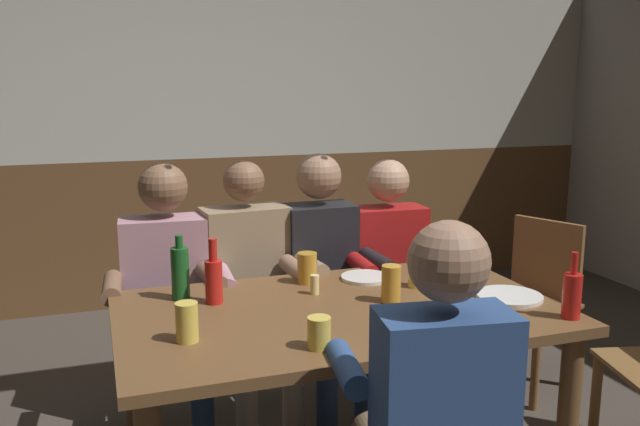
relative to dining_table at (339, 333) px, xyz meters
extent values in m
cube|color=beige|center=(0.00, 2.59, 1.10)|extent=(6.27, 0.12, 1.39)
cube|color=brown|center=(0.00, 2.59, -0.12)|extent=(6.27, 0.12, 1.06)
cube|color=brown|center=(0.00, 0.00, 0.08)|extent=(1.66, 0.99, 0.04)
cylinder|color=brown|center=(0.75, -0.41, -0.30)|extent=(0.08, 0.08, 0.72)
cylinder|color=brown|center=(-0.75, 0.41, -0.30)|extent=(0.08, 0.08, 0.72)
cylinder|color=brown|center=(0.75, 0.41, -0.30)|extent=(0.08, 0.08, 0.72)
cube|color=#B78493|center=(-0.56, 0.79, 0.07)|extent=(0.42, 0.25, 0.53)
sphere|color=brown|center=(-0.56, 0.79, 0.48)|extent=(0.22, 0.22, 0.22)
cylinder|color=#2D4C84|center=(-0.46, 0.63, -0.17)|extent=(0.16, 0.43, 0.13)
cylinder|color=#2D4C84|center=(-0.68, 0.65, -0.17)|extent=(0.16, 0.43, 0.13)
cylinder|color=#2D4C84|center=(-0.47, 0.42, -0.44)|extent=(0.10, 0.10, 0.42)
cylinder|color=#2D4C84|center=(-0.70, 0.44, -0.44)|extent=(0.10, 0.10, 0.42)
cylinder|color=#B78493|center=(-0.34, 0.53, 0.10)|extent=(0.10, 0.28, 0.08)
cylinder|color=brown|center=(-0.81, 0.56, 0.10)|extent=(0.10, 0.28, 0.08)
cube|color=#997F60|center=(-0.19, 0.79, 0.08)|extent=(0.42, 0.25, 0.56)
sphere|color=brown|center=(-0.19, 0.79, 0.49)|extent=(0.20, 0.20, 0.20)
cylinder|color=silver|center=(-0.06, 0.67, -0.17)|extent=(0.16, 0.39, 0.13)
cylinder|color=silver|center=(-0.29, 0.65, -0.17)|extent=(0.16, 0.39, 0.13)
cylinder|color=silver|center=(-0.05, 0.48, -0.44)|extent=(0.10, 0.10, 0.42)
cylinder|color=silver|center=(-0.27, 0.46, -0.44)|extent=(0.10, 0.10, 0.42)
cylinder|color=#997F60|center=(0.07, 0.57, 0.11)|extent=(0.11, 0.29, 0.08)
cylinder|color=brown|center=(-0.40, 0.53, 0.11)|extent=(0.11, 0.29, 0.08)
cube|color=black|center=(0.19, 0.79, 0.08)|extent=(0.35, 0.23, 0.55)
sphere|color=#9E755B|center=(0.19, 0.79, 0.50)|extent=(0.22, 0.22, 0.22)
cylinder|color=#2D4C84|center=(0.29, 0.64, -0.17)|extent=(0.14, 0.43, 0.13)
cylinder|color=#2D4C84|center=(0.09, 0.63, -0.17)|extent=(0.14, 0.43, 0.13)
cylinder|color=#2D4C84|center=(0.29, 0.42, -0.44)|extent=(0.10, 0.10, 0.42)
cylinder|color=#2D4C84|center=(0.10, 0.42, -0.44)|extent=(0.10, 0.10, 0.42)
cylinder|color=black|center=(0.40, 0.54, 0.11)|extent=(0.09, 0.28, 0.08)
cylinder|color=#9E755B|center=(-0.01, 0.53, 0.11)|extent=(0.09, 0.28, 0.08)
cube|color=#AD1919|center=(0.56, 0.79, 0.06)|extent=(0.40, 0.23, 0.51)
sphere|color=tan|center=(0.56, 0.79, 0.46)|extent=(0.22, 0.22, 0.22)
cylinder|color=#997F60|center=(0.66, 0.64, -0.17)|extent=(0.15, 0.41, 0.13)
cylinder|color=#997F60|center=(0.45, 0.65, -0.17)|extent=(0.15, 0.41, 0.13)
cylinder|color=#997F60|center=(0.65, 0.44, -0.44)|extent=(0.10, 0.10, 0.42)
cylinder|color=#997F60|center=(0.44, 0.45, -0.44)|extent=(0.10, 0.10, 0.42)
cylinder|color=#AD1919|center=(0.77, 0.54, 0.09)|extent=(0.09, 0.28, 0.08)
cylinder|color=#AD1919|center=(0.33, 0.56, 0.09)|extent=(0.09, 0.28, 0.08)
cube|color=#2D4C84|center=(0.00, -0.79, 0.08)|extent=(0.39, 0.25, 0.55)
sphere|color=#9E755B|center=(0.00, -0.79, 0.49)|extent=(0.22, 0.22, 0.22)
cylinder|color=#2D4C84|center=(-0.18, -0.52, 0.11)|extent=(0.12, 0.29, 0.08)
cylinder|color=#9E755B|center=(0.25, -0.59, 0.11)|extent=(0.12, 0.29, 0.08)
cylinder|color=brown|center=(1.17, -0.10, -0.43)|extent=(0.04, 0.04, 0.44)
cube|color=brown|center=(1.24, 0.54, -0.20)|extent=(0.58, 0.58, 0.02)
cube|color=brown|center=(1.43, 0.62, 0.02)|extent=(0.18, 0.38, 0.42)
cylinder|color=brown|center=(1.14, 0.29, -0.43)|extent=(0.04, 0.04, 0.44)
cylinder|color=brown|center=(0.99, 0.64, -0.43)|extent=(0.04, 0.04, 0.44)
cylinder|color=brown|center=(1.49, 0.44, -0.43)|extent=(0.04, 0.04, 0.44)
cylinder|color=brown|center=(1.34, 0.79, -0.43)|extent=(0.04, 0.04, 0.44)
cylinder|color=#F9E08C|center=(-0.04, 0.19, 0.14)|extent=(0.04, 0.04, 0.08)
cylinder|color=white|center=(0.24, 0.31, 0.11)|extent=(0.21, 0.21, 0.01)
cylinder|color=white|center=(0.68, -0.11, 0.11)|extent=(0.26, 0.26, 0.01)
cylinder|color=red|center=(-0.44, 0.21, 0.19)|extent=(0.07, 0.07, 0.17)
cylinder|color=red|center=(-0.44, 0.21, 0.32)|extent=(0.03, 0.03, 0.09)
cylinder|color=gold|center=(0.37, -0.17, 0.17)|extent=(0.07, 0.07, 0.14)
cylinder|color=gold|center=(0.37, -0.17, 0.29)|extent=(0.03, 0.03, 0.08)
cylinder|color=#195923|center=(-0.56, 0.30, 0.21)|extent=(0.07, 0.07, 0.21)
cylinder|color=#195923|center=(-0.56, 0.30, 0.34)|extent=(0.03, 0.03, 0.05)
cylinder|color=red|center=(0.76, -0.38, 0.19)|extent=(0.07, 0.07, 0.17)
cylinder|color=red|center=(0.76, -0.38, 0.31)|extent=(0.02, 0.02, 0.08)
cylinder|color=gold|center=(-0.02, 0.34, 0.17)|extent=(0.08, 0.08, 0.13)
cylinder|color=#E5C64C|center=(-0.59, -0.15, 0.17)|extent=(0.08, 0.08, 0.13)
cylinder|color=gold|center=(0.21, 0.00, 0.18)|extent=(0.08, 0.08, 0.15)
cylinder|color=#E5C64C|center=(0.40, 0.14, 0.16)|extent=(0.07, 0.07, 0.12)
cylinder|color=#E5C64C|center=(-0.20, -0.34, 0.15)|extent=(0.08, 0.08, 0.10)
camera|label=1|loc=(-0.85, -2.24, 0.94)|focal=37.07mm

